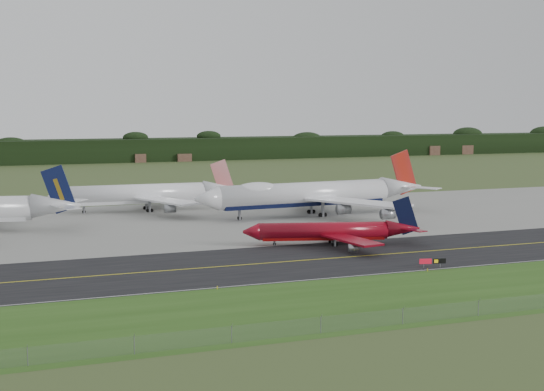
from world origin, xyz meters
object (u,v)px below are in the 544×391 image
Objects in this scene: jet_ba_747 at (312,194)px; taxiway_sign at (433,261)px; jet_red_737 at (333,232)px; jet_star_tail at (147,194)px.

taxiway_sign is at bearing -94.60° from jet_ba_747.
jet_ba_747 is at bearing 72.72° from jet_red_737.
jet_ba_747 reaches higher than jet_red_737.
jet_ba_747 is 46.85m from jet_star_tail.
jet_star_tail is 99.44m from taxiway_sign.
jet_star_tail reaches higher than jet_red_737.
taxiway_sign is (34.36, -93.25, -3.53)m from jet_star_tail.
jet_ba_747 is 69.08m from taxiway_sign.
taxiway_sign is at bearing -74.84° from jet_red_737.
jet_star_tail is at bearing 112.22° from jet_red_737.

